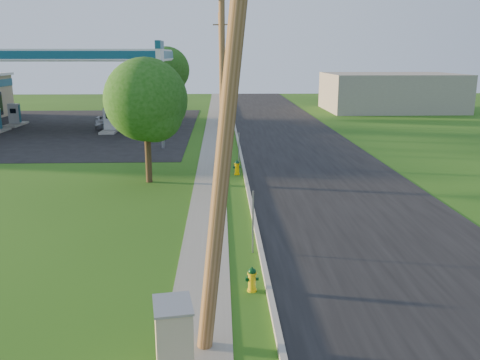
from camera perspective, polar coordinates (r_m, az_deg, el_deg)
name	(u,v)px	position (r m, az deg, el deg)	size (l,w,h in m)	color
ground_plane	(253,322)	(12.20, 1.51, -15.61)	(140.00, 140.00, 0.00)	#245112
road	(344,199)	(22.07, 11.56, -2.15)	(8.00, 120.00, 0.02)	black
curb	(250,199)	(21.46, 1.13, -2.14)	(0.15, 120.00, 0.15)	#9C9A90
sidewalk	(209,201)	(21.45, -3.55, -2.34)	(1.50, 120.00, 0.03)	gray
forecourt	(37,129)	(45.64, -21.85, 5.37)	(26.00, 28.00, 0.02)	black
utility_pole_near	(227,120)	(9.66, -1.50, 6.74)	(1.40, 0.32, 9.48)	brown
utility_pole_mid	(222,75)	(27.61, -2.01, 11.72)	(1.40, 0.32, 9.80)	brown
utility_pole_far	(221,69)	(45.60, -2.11, 12.40)	(1.40, 0.32, 9.50)	brown
sign_post_near	(253,222)	(15.64, 1.46, -4.77)	(0.05, 0.04, 2.00)	gray
sign_post_mid	(239,151)	(27.07, -0.13, 3.26)	(0.05, 0.04, 2.00)	gray
sign_post_far	(233,122)	(39.12, -0.78, 6.56)	(0.05, 0.04, 2.00)	gray
gas_canopy	(55,56)	(44.61, -20.07, 12.96)	(18.18, 9.18, 6.40)	silver
fuel_pump_ne	(110,123)	(41.86, -14.39, 6.23)	(1.20, 3.20, 1.90)	#9C9A90
fuel_pump_sw	(15,117)	(48.29, -23.97, 6.45)	(1.20, 3.20, 1.90)	#9C9A90
fuel_pump_se	(120,117)	(45.75, -13.36, 6.91)	(1.20, 3.20, 1.90)	#9C9A90
price_pylon	(160,64)	(33.31, -8.96, 12.77)	(0.34, 2.04, 6.85)	gray
distant_building	(391,92)	(58.79, 16.59, 9.44)	(14.00, 10.00, 4.00)	gray
tree_verge	(148,103)	(24.27, -10.31, 8.49)	(3.90, 3.90, 5.92)	#392B1B
tree_lot	(168,72)	(51.02, -8.14, 11.94)	(4.48, 4.48, 6.79)	#392B1B
hydrant_near	(252,279)	(13.43, 1.36, -11.10)	(0.34, 0.31, 0.68)	gold
hydrant_mid	(237,167)	(26.01, -0.34, 1.42)	(0.40, 0.35, 0.78)	#FFBC00
hydrant_far	(231,130)	(39.08, -0.96, 5.60)	(0.38, 0.34, 0.73)	yellow
utility_cabinet	(174,342)	(10.02, -7.43, -17.59)	(0.85, 1.03, 1.58)	tan
car_silver	(123,121)	(42.54, -12.96, 6.47)	(1.78, 4.43, 1.51)	#A8AAAF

